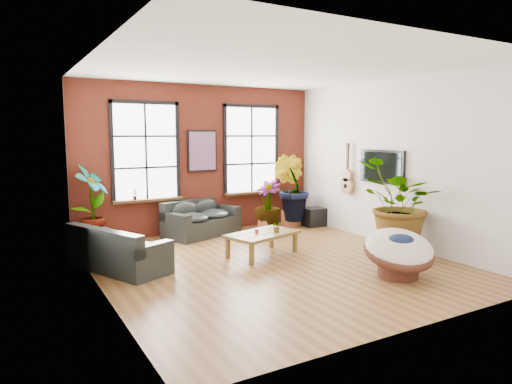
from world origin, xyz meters
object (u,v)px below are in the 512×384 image
Objects in this scene: coffee_table at (262,235)px; papasan_chair at (399,251)px; sofa_back at (200,219)px; sofa_left at (116,250)px.

papasan_chair is (1.26, -2.29, 0.04)m from coffee_table.
sofa_left is (-2.35, -1.86, -0.02)m from sofa_back.
papasan_chair reaches higher than coffee_table.
papasan_chair reaches higher than sofa_back.
sofa_left is at bearing 154.52° from coffee_table.
papasan_chair reaches higher than sofa_left.
papasan_chair is (3.94, -2.72, 0.09)m from sofa_left.
sofa_left is at bearing -161.70° from sofa_back.
sofa_back is 2.99m from sofa_left.
sofa_left is 1.39× the size of papasan_chair.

